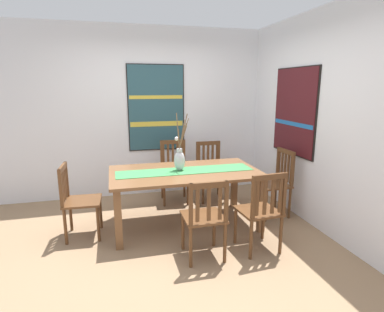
{
  "coord_description": "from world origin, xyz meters",
  "views": [
    {
      "loc": [
        -0.66,
        -3.3,
        1.78
      ],
      "look_at": [
        0.3,
        0.43,
        0.91
      ],
      "focal_mm": 29.3,
      "sensor_mm": 36.0,
      "label": 1
    }
  ],
  "objects_px": {
    "chair_0": "(205,217)",
    "painting_on_back_wall": "(156,108)",
    "dining_table": "(185,178)",
    "painting_on_side_wall": "(295,112)",
    "centerpiece_vase": "(180,158)",
    "chair_3": "(77,199)",
    "chair_1": "(261,210)",
    "chair_4": "(276,181)",
    "chair_5": "(210,169)",
    "chair_2": "(174,170)"
  },
  "relations": [
    {
      "from": "chair_0",
      "to": "painting_on_back_wall",
      "type": "relative_size",
      "value": 0.64
    },
    {
      "from": "dining_table",
      "to": "painting_on_side_wall",
      "type": "height_order",
      "value": "painting_on_side_wall"
    },
    {
      "from": "centerpiece_vase",
      "to": "chair_3",
      "type": "bearing_deg",
      "value": -177.52
    },
    {
      "from": "dining_table",
      "to": "chair_1",
      "type": "relative_size",
      "value": 2.05
    },
    {
      "from": "centerpiece_vase",
      "to": "chair_4",
      "type": "xyz_separation_m",
      "value": [
        1.36,
        -0.03,
        -0.39
      ]
    },
    {
      "from": "chair_4",
      "to": "chair_5",
      "type": "height_order",
      "value": "chair_4"
    },
    {
      "from": "chair_2",
      "to": "chair_3",
      "type": "height_order",
      "value": "chair_2"
    },
    {
      "from": "centerpiece_vase",
      "to": "chair_5",
      "type": "distance_m",
      "value": 1.14
    },
    {
      "from": "dining_table",
      "to": "chair_5",
      "type": "height_order",
      "value": "chair_5"
    },
    {
      "from": "chair_3",
      "to": "chair_4",
      "type": "bearing_deg",
      "value": 0.46
    },
    {
      "from": "chair_2",
      "to": "chair_3",
      "type": "xyz_separation_m",
      "value": [
        -1.35,
        -0.93,
        -0.02
      ]
    },
    {
      "from": "dining_table",
      "to": "chair_2",
      "type": "distance_m",
      "value": 0.92
    },
    {
      "from": "chair_0",
      "to": "dining_table",
      "type": "bearing_deg",
      "value": 90.18
    },
    {
      "from": "chair_0",
      "to": "painting_on_back_wall",
      "type": "bearing_deg",
      "value": 94.12
    },
    {
      "from": "chair_3",
      "to": "chair_5",
      "type": "xyz_separation_m",
      "value": [
        1.93,
        0.89,
        0.01
      ]
    },
    {
      "from": "chair_1",
      "to": "chair_5",
      "type": "xyz_separation_m",
      "value": [
        -0.02,
        1.74,
        0.0
      ]
    },
    {
      "from": "chair_0",
      "to": "chair_2",
      "type": "bearing_deg",
      "value": 88.98
    },
    {
      "from": "chair_2",
      "to": "painting_on_back_wall",
      "type": "bearing_deg",
      "value": 113.41
    },
    {
      "from": "chair_5",
      "to": "centerpiece_vase",
      "type": "bearing_deg",
      "value": -129.1
    },
    {
      "from": "centerpiece_vase",
      "to": "painting_on_back_wall",
      "type": "distance_m",
      "value": 1.43
    },
    {
      "from": "chair_2",
      "to": "chair_4",
      "type": "xyz_separation_m",
      "value": [
        1.26,
        -0.91,
        -0.01
      ]
    },
    {
      "from": "chair_5",
      "to": "chair_1",
      "type": "bearing_deg",
      "value": -89.26
    },
    {
      "from": "painting_on_back_wall",
      "to": "painting_on_side_wall",
      "type": "relative_size",
      "value": 1.15
    },
    {
      "from": "chair_1",
      "to": "chair_3",
      "type": "distance_m",
      "value": 2.13
    },
    {
      "from": "chair_5",
      "to": "chair_3",
      "type": "bearing_deg",
      "value": -155.35
    },
    {
      "from": "chair_0",
      "to": "painting_on_side_wall",
      "type": "bearing_deg",
      "value": 31.96
    },
    {
      "from": "chair_3",
      "to": "chair_4",
      "type": "relative_size",
      "value": 0.96
    },
    {
      "from": "chair_1",
      "to": "chair_3",
      "type": "xyz_separation_m",
      "value": [
        -1.95,
        0.85,
        -0.0
      ]
    },
    {
      "from": "painting_on_back_wall",
      "to": "chair_2",
      "type": "bearing_deg",
      "value": -66.59
    },
    {
      "from": "chair_4",
      "to": "painting_on_back_wall",
      "type": "bearing_deg",
      "value": 137.07
    },
    {
      "from": "dining_table",
      "to": "painting_on_side_wall",
      "type": "xyz_separation_m",
      "value": [
        1.59,
        0.12,
        0.8
      ]
    },
    {
      "from": "centerpiece_vase",
      "to": "painting_on_back_wall",
      "type": "relative_size",
      "value": 0.53
    },
    {
      "from": "centerpiece_vase",
      "to": "painting_on_side_wall",
      "type": "xyz_separation_m",
      "value": [
        1.65,
        0.08,
        0.55
      ]
    },
    {
      "from": "dining_table",
      "to": "chair_2",
      "type": "height_order",
      "value": "chair_2"
    },
    {
      "from": "chair_2",
      "to": "chair_5",
      "type": "height_order",
      "value": "chair_2"
    },
    {
      "from": "painting_on_side_wall",
      "to": "chair_2",
      "type": "bearing_deg",
      "value": 152.92
    },
    {
      "from": "chair_1",
      "to": "painting_on_side_wall",
      "type": "height_order",
      "value": "painting_on_side_wall"
    },
    {
      "from": "chair_5",
      "to": "painting_on_back_wall",
      "type": "distance_m",
      "value": 1.31
    },
    {
      "from": "chair_0",
      "to": "painting_on_side_wall",
      "type": "height_order",
      "value": "painting_on_side_wall"
    },
    {
      "from": "chair_1",
      "to": "chair_0",
      "type": "bearing_deg",
      "value": 179.69
    },
    {
      "from": "dining_table",
      "to": "chair_0",
      "type": "xyz_separation_m",
      "value": [
        0.0,
        -0.87,
        -0.17
      ]
    },
    {
      "from": "dining_table",
      "to": "centerpiece_vase",
      "type": "xyz_separation_m",
      "value": [
        -0.06,
        0.04,
        0.25
      ]
    },
    {
      "from": "chair_1",
      "to": "chair_5",
      "type": "relative_size",
      "value": 1.0
    },
    {
      "from": "dining_table",
      "to": "chair_3",
      "type": "xyz_separation_m",
      "value": [
        -1.32,
        -0.02,
        -0.16
      ]
    },
    {
      "from": "chair_1",
      "to": "chair_2",
      "type": "bearing_deg",
      "value": 108.61
    },
    {
      "from": "chair_2",
      "to": "chair_1",
      "type": "bearing_deg",
      "value": -71.39
    },
    {
      "from": "dining_table",
      "to": "centerpiece_vase",
      "type": "relative_size",
      "value": 2.58
    },
    {
      "from": "chair_2",
      "to": "centerpiece_vase",
      "type": "bearing_deg",
      "value": -96.3
    },
    {
      "from": "centerpiece_vase",
      "to": "chair_4",
      "type": "relative_size",
      "value": 0.78
    },
    {
      "from": "chair_0",
      "to": "chair_4",
      "type": "distance_m",
      "value": 1.56
    }
  ]
}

